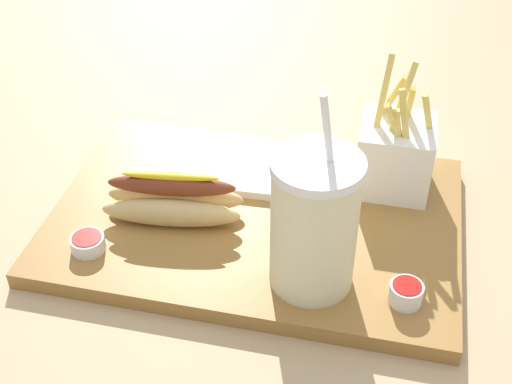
{
  "coord_description": "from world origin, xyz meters",
  "views": [
    {
      "loc": [
        0.14,
        -0.62,
        0.55
      ],
      "look_at": [
        0.0,
        0.0,
        0.05
      ],
      "focal_mm": 49.24,
      "sensor_mm": 36.0,
      "label": 1
    }
  ],
  "objects": [
    {
      "name": "food_tray",
      "position": [
        0.0,
        0.0,
        0.01
      ],
      "size": [
        0.47,
        0.32,
        0.02
      ],
      "primitive_type": "cube",
      "color": "olive",
      "rests_on": "ground_plane"
    },
    {
      "name": "ketchup_cup_1",
      "position": [
        0.18,
        -0.1,
        0.03
      ],
      "size": [
        0.03,
        0.03,
        0.02
      ],
      "color": "white",
      "rests_on": "food_tray"
    },
    {
      "name": "hot_dog_1",
      "position": [
        -0.09,
        -0.03,
        0.04
      ],
      "size": [
        0.17,
        0.08,
        0.06
      ],
      "color": "tan",
      "rests_on": "food_tray"
    },
    {
      "name": "napkin_stack",
      "position": [
        -0.0,
        0.08,
        0.03
      ],
      "size": [
        0.12,
        0.11,
        0.01
      ],
      "primitive_type": "cube",
      "rotation": [
        0.0,
        0.0,
        0.04
      ],
      "color": "white",
      "rests_on": "food_tray"
    },
    {
      "name": "ketchup_cup_2",
      "position": [
        -0.17,
        -0.1,
        0.03
      ],
      "size": [
        0.04,
        0.04,
        0.02
      ],
      "color": "white",
      "rests_on": "food_tray"
    },
    {
      "name": "ground_plane",
      "position": [
        0.0,
        0.0,
        -0.01
      ],
      "size": [
        2.4,
        2.4,
        0.02
      ],
      "primitive_type": "cube",
      "color": "tan"
    },
    {
      "name": "soda_cup",
      "position": [
        0.08,
        -0.09,
        0.1
      ],
      "size": [
        0.09,
        0.09,
        0.22
      ],
      "color": "beige",
      "rests_on": "food_tray"
    },
    {
      "name": "fries_basket",
      "position": [
        0.15,
        0.09,
        0.07
      ],
      "size": [
        0.09,
        0.09,
        0.17
      ],
      "color": "white",
      "rests_on": "food_tray"
    }
  ]
}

